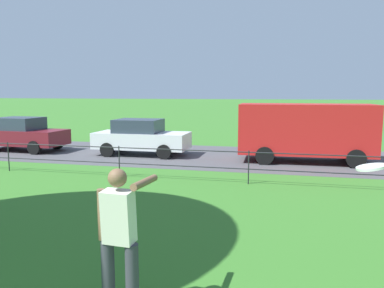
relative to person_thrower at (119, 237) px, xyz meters
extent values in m
cube|color=#4C4C51|center=(0.89, 11.72, -0.98)|extent=(80.00, 6.11, 0.01)
cylinder|color=#232328|center=(-7.30, 7.11, -0.49)|extent=(0.04, 0.04, 1.00)
cylinder|color=#232328|center=(-3.21, 7.11, -0.49)|extent=(0.04, 0.04, 1.00)
cylinder|color=#232328|center=(0.89, 7.11, -0.49)|extent=(0.04, 0.04, 1.00)
cylinder|color=#232328|center=(0.89, 7.11, -0.54)|extent=(32.76, 0.03, 0.03)
cylinder|color=#232328|center=(0.89, 7.11, -0.04)|extent=(32.76, 0.03, 0.03)
cylinder|color=#383842|center=(-0.16, 0.00, -0.52)|extent=(0.16, 0.16, 0.93)
cylinder|color=#383842|center=(0.16, -0.02, -0.52)|extent=(0.16, 0.16, 0.93)
cube|color=silver|center=(0.00, -0.01, 0.26)|extent=(0.38, 0.28, 0.65)
sphere|color=brown|center=(0.00, -0.01, 0.72)|extent=(0.22, 0.22, 0.22)
cylinder|color=brown|center=(0.22, 0.28, 0.61)|extent=(0.13, 0.63, 0.11)
cylinder|color=brown|center=(-0.22, 0.00, 0.26)|extent=(0.09, 0.09, 0.62)
cylinder|color=white|center=(2.66, -0.21, 1.01)|extent=(0.28, 0.28, 0.08)
cube|color=maroon|center=(-9.85, 11.22, -0.35)|extent=(4.06, 1.85, 0.68)
cube|color=#2D3847|center=(-10.00, 11.23, 0.27)|extent=(1.96, 1.59, 0.56)
cylinder|color=black|center=(-8.58, 11.98, -0.69)|extent=(0.61, 0.22, 0.60)
cylinder|color=black|center=(-8.65, 10.37, -0.69)|extent=(0.61, 0.22, 0.60)
cylinder|color=black|center=(-11.06, 12.08, -0.69)|extent=(0.61, 0.22, 0.60)
cube|color=silver|center=(-4.05, 11.35, -0.35)|extent=(4.01, 1.73, 0.68)
cube|color=#2D3847|center=(-4.20, 11.35, 0.27)|extent=(1.91, 1.53, 0.56)
cylinder|color=black|center=(-2.82, 12.17, -0.69)|extent=(0.60, 0.20, 0.60)
cylinder|color=black|center=(-2.81, 10.55, -0.69)|extent=(0.60, 0.20, 0.60)
cylinder|color=black|center=(-5.30, 12.15, -0.69)|extent=(0.60, 0.20, 0.60)
cylinder|color=black|center=(-5.29, 10.54, -0.69)|extent=(0.60, 0.20, 0.60)
cube|color=red|center=(2.67, 11.29, 0.30)|extent=(5.05, 2.10, 1.90)
cube|color=#283342|center=(4.67, 11.35, 0.63)|extent=(0.17, 1.67, 0.76)
cylinder|color=black|center=(4.34, 12.27, -0.65)|extent=(0.69, 0.26, 0.68)
cylinder|color=black|center=(4.40, 10.41, -0.65)|extent=(0.69, 0.26, 0.68)
cylinder|color=black|center=(1.15, 12.18, -0.65)|extent=(0.69, 0.26, 0.68)
cylinder|color=black|center=(1.20, 10.32, -0.65)|extent=(0.69, 0.26, 0.68)
camera|label=1|loc=(1.85, -4.02, 1.71)|focal=35.84mm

